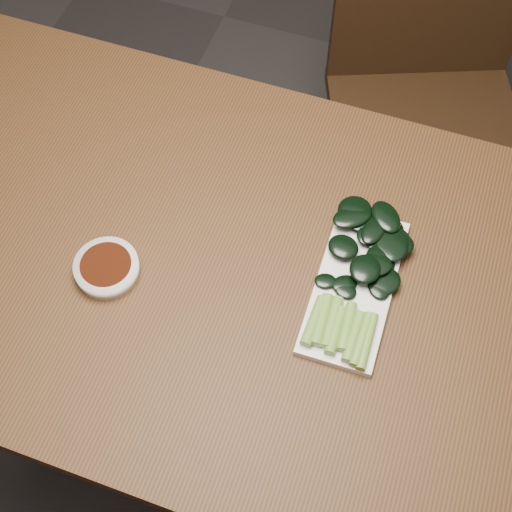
% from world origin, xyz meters
% --- Properties ---
extents(ground, '(6.00, 6.00, 0.00)m').
position_xyz_m(ground, '(0.00, 0.00, 0.00)').
color(ground, '#2D2B2B').
rests_on(ground, ground).
extents(table, '(1.40, 0.80, 0.75)m').
position_xyz_m(table, '(0.00, 0.00, 0.68)').
color(table, '#442913').
rests_on(table, ground).
extents(chair_far, '(0.59, 0.59, 0.89)m').
position_xyz_m(chair_far, '(0.22, 0.72, 0.49)').
color(chair_far, black).
rests_on(chair_far, ground).
extents(sauce_bowl, '(0.11, 0.11, 0.03)m').
position_xyz_m(sauce_bowl, '(-0.19, -0.09, 0.77)').
color(sauce_bowl, white).
rests_on(sauce_bowl, table).
extents(serving_plate, '(0.13, 0.29, 0.01)m').
position_xyz_m(serving_plate, '(0.20, 0.02, 0.76)').
color(serving_plate, white).
rests_on(serving_plate, table).
extents(gai_lan, '(0.16, 0.31, 0.03)m').
position_xyz_m(gai_lan, '(0.20, 0.05, 0.78)').
color(gai_lan, olive).
rests_on(gai_lan, serving_plate).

